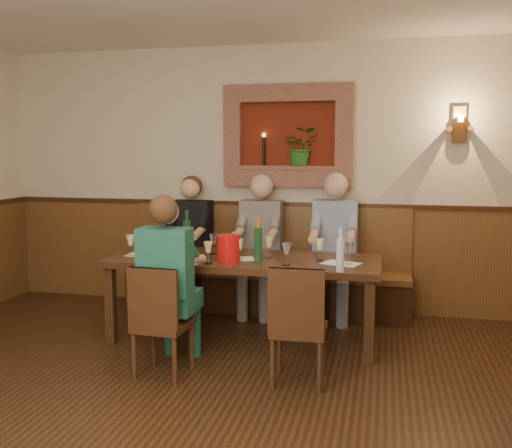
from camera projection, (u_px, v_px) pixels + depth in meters
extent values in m
plane|color=black|center=(169.00, 439.00, 3.39)|extent=(6.00, 6.00, 0.00)
cube|color=beige|center=(270.00, 178.00, 6.11)|extent=(6.00, 0.04, 2.80)
cube|color=brown|center=(269.00, 257.00, 6.20)|extent=(6.00, 0.04, 1.10)
cube|color=#381E0F|center=(269.00, 204.00, 6.13)|extent=(6.02, 0.06, 0.05)
cube|color=#631D0E|center=(288.00, 136.00, 5.99)|extent=(1.00, 0.02, 0.70)
cube|color=#9F5C51|center=(288.00, 93.00, 5.89)|extent=(1.36, 0.12, 0.18)
cube|color=#9F5C51|center=(287.00, 178.00, 6.01)|extent=(1.36, 0.12, 0.18)
cube|color=#9F5C51|center=(233.00, 136.00, 6.08)|extent=(0.18, 0.12, 0.70)
cube|color=#9F5C51|center=(344.00, 135.00, 5.82)|extent=(0.18, 0.12, 0.70)
cube|color=#9F5C51|center=(287.00, 167.00, 5.99)|extent=(1.00, 0.14, 0.04)
imported|color=#276020|center=(301.00, 147.00, 5.93)|extent=(0.35, 0.30, 0.39)
cylinder|color=black|center=(264.00, 151.00, 6.03)|extent=(0.03, 0.03, 0.30)
cylinder|color=#FFBF59|center=(264.00, 135.00, 6.00)|extent=(0.04, 0.04, 0.04)
cube|color=brown|center=(459.00, 125.00, 5.57)|extent=(0.12, 0.08, 0.35)
cylinder|color=brown|center=(449.00, 130.00, 5.54)|extent=(0.05, 0.18, 0.05)
cylinder|color=brown|center=(470.00, 129.00, 5.49)|extent=(0.05, 0.18, 0.05)
cylinder|color=#FFBF59|center=(461.00, 119.00, 5.44)|extent=(0.06, 0.06, 0.06)
cube|color=black|center=(244.00, 261.00, 5.09)|extent=(2.40, 0.90, 0.06)
cube|color=black|center=(111.00, 305.00, 5.03)|extent=(0.08, 0.08, 0.69)
cube|color=black|center=(369.00, 322.00, 4.53)|extent=(0.08, 0.08, 0.69)
cube|color=black|center=(145.00, 286.00, 5.74)|extent=(0.08, 0.08, 0.69)
cube|color=black|center=(371.00, 299.00, 5.25)|extent=(0.08, 0.08, 0.69)
cube|color=#381E0F|center=(265.00, 293.00, 6.04)|extent=(3.00, 0.40, 0.40)
cube|color=brown|center=(265.00, 272.00, 6.01)|extent=(3.00, 0.45, 0.06)
cube|color=brown|center=(268.00, 236.00, 6.14)|extent=(3.00, 0.06, 0.66)
cube|color=black|center=(164.00, 351.00, 4.34)|extent=(0.38, 0.38, 0.36)
cube|color=black|center=(163.00, 325.00, 4.32)|extent=(0.40, 0.40, 0.05)
cube|color=black|center=(152.00, 299.00, 4.12)|extent=(0.38, 0.06, 0.45)
cube|color=black|center=(299.00, 357.00, 4.21)|extent=(0.39, 0.39, 0.38)
cube|color=black|center=(299.00, 330.00, 4.18)|extent=(0.40, 0.40, 0.05)
cube|color=black|center=(296.00, 302.00, 3.97)|extent=(0.39, 0.05, 0.47)
cube|color=black|center=(187.00, 290.00, 6.06)|extent=(0.42, 0.44, 0.45)
cube|color=black|center=(192.00, 226.00, 6.14)|extent=(0.42, 0.22, 0.55)
sphere|color=#D8A384|center=(190.00, 189.00, 6.05)|extent=(0.21, 0.21, 0.21)
sphere|color=#4C2D19|center=(192.00, 186.00, 6.10)|extent=(0.23, 0.23, 0.23)
cube|color=#504D49|center=(258.00, 294.00, 5.89)|extent=(0.43, 0.45, 0.45)
cube|color=#504D49|center=(262.00, 227.00, 5.97)|extent=(0.43, 0.23, 0.57)
sphere|color=#D8A384|center=(261.00, 188.00, 5.88)|extent=(0.22, 0.22, 0.22)
sphere|color=#B2B2B2|center=(262.00, 186.00, 5.93)|extent=(0.24, 0.24, 0.24)
cube|color=navy|center=(332.00, 298.00, 5.72)|extent=(0.44, 0.46, 0.45)
cube|color=navy|center=(335.00, 229.00, 5.80)|extent=(0.44, 0.23, 0.58)
sphere|color=#D8A384|center=(336.00, 187.00, 5.71)|extent=(0.22, 0.22, 0.22)
sphere|color=#B2B2B2|center=(336.00, 185.00, 5.76)|extent=(0.24, 0.24, 0.24)
cube|color=#163E4F|center=(174.00, 336.00, 4.56)|extent=(0.40, 0.42, 0.45)
cube|color=#163E4F|center=(165.00, 262.00, 4.32)|extent=(0.40, 0.21, 0.52)
sphere|color=#D8A384|center=(166.00, 211.00, 4.30)|extent=(0.20, 0.20, 0.20)
sphere|color=#4C2D19|center=(163.00, 209.00, 4.26)|extent=(0.22, 0.22, 0.22)
cylinder|color=red|center=(229.00, 248.00, 4.93)|extent=(0.23, 0.23, 0.23)
cylinder|color=#19471E|center=(258.00, 244.00, 4.93)|extent=(0.08, 0.08, 0.29)
cylinder|color=#CF6617|center=(258.00, 222.00, 4.91)|extent=(0.04, 0.04, 0.09)
cylinder|color=#19471E|center=(187.00, 237.00, 5.28)|extent=(0.08, 0.08, 0.31)
cylinder|color=#19471E|center=(187.00, 215.00, 5.25)|extent=(0.03, 0.03, 0.09)
cylinder|color=silver|center=(340.00, 255.00, 4.49)|extent=(0.08, 0.08, 0.26)
cylinder|color=silver|center=(341.00, 233.00, 4.47)|extent=(0.03, 0.03, 0.09)
cube|color=white|center=(141.00, 255.00, 5.22)|extent=(0.26, 0.19, 0.00)
cube|color=white|center=(238.00, 259.00, 5.02)|extent=(0.33, 0.29, 0.00)
cube|color=white|center=(341.00, 263.00, 4.82)|extent=(0.36, 0.31, 0.00)
cube|color=white|center=(188.00, 261.00, 4.92)|extent=(0.31, 0.24, 0.00)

